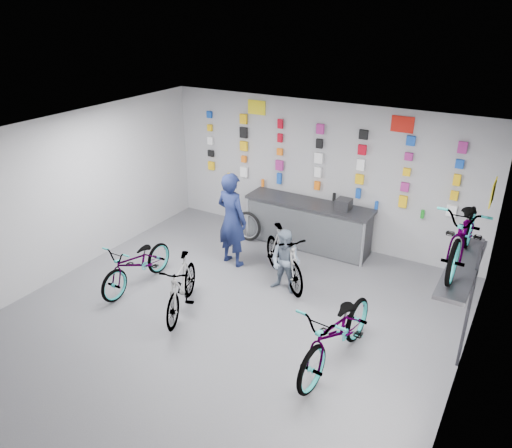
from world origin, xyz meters
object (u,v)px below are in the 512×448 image
Objects in this scene: bike_center at (181,286)px; bike_right at (338,332)px; bike_service at (284,256)px; bike_left at (137,263)px; counter at (308,225)px; clerk at (232,220)px; customer at (286,262)px.

bike_right is (2.73, 0.05, 0.06)m from bike_center.
bike_service is at bearing 38.18° from bike_center.
bike_left is 2.66m from bike_service.
counter is 3.36m from bike_center.
counter is 1.43× the size of clerk.
bike_left is at bearing -123.34° from counter.
bike_center is (1.20, -0.25, 0.03)m from bike_left.
customer is (2.40, 1.19, 0.13)m from bike_left.
clerk reaches higher than bike_right.
counter is at bearing 48.91° from bike_service.
customer is (0.18, -0.30, 0.07)m from bike_service.
bike_center is (-0.79, -3.27, 0.00)m from counter.
bike_right is at bearing -93.91° from bike_service.
customer reaches higher than bike_center.
counter is at bearing -114.13° from clerk.
bike_left is 0.84× the size of bike_right.
customer reaches higher than bike_service.
bike_right is 2.41m from bike_service.
customer is (1.39, -0.42, -0.35)m from clerk.
bike_left is at bearing -152.31° from customer.
bike_service reaches higher than bike_center.
bike_right is 1.20× the size of bike_service.
bike_center is 1.37× the size of customer.
clerk reaches higher than counter.
bike_service reaches higher than bike_left.
bike_service is at bearing -175.35° from clerk.
clerk is at bearing 164.52° from customer.
clerk is at bearing -124.68° from counter.
customer reaches higher than bike_right.
bike_center is 1.87m from customer.
bike_center is 0.86× the size of clerk.
clerk is (1.01, 1.61, 0.48)m from bike_left.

